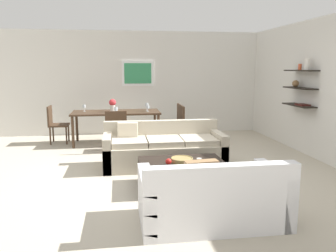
% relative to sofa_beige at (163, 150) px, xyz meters
% --- Properties ---
extents(ground_plane, '(18.00, 18.00, 0.00)m').
position_rel_sofa_beige_xyz_m(ground_plane, '(-0.00, -0.34, -0.29)').
color(ground_plane, '#BCB29E').
extents(back_wall_unit, '(8.40, 0.09, 2.70)m').
position_rel_sofa_beige_xyz_m(back_wall_unit, '(0.29, 3.19, 1.06)').
color(back_wall_unit, silver).
rests_on(back_wall_unit, ground).
extents(right_wall_shelf_unit, '(0.34, 8.20, 2.70)m').
position_rel_sofa_beige_xyz_m(right_wall_shelf_unit, '(3.02, 0.27, 1.06)').
color(right_wall_shelf_unit, silver).
rests_on(right_wall_shelf_unit, ground).
extents(sofa_beige, '(2.14, 0.90, 0.78)m').
position_rel_sofa_beige_xyz_m(sofa_beige, '(0.00, 0.00, 0.00)').
color(sofa_beige, '#B2A893').
rests_on(sofa_beige, ground).
extents(loveseat_white, '(1.64, 0.90, 0.78)m').
position_rel_sofa_beige_xyz_m(loveseat_white, '(0.25, -2.37, 0.00)').
color(loveseat_white, white).
rests_on(loveseat_white, ground).
extents(coffee_table, '(1.26, 0.91, 0.38)m').
position_rel_sofa_beige_xyz_m(coffee_table, '(0.13, -1.17, -0.10)').
color(coffee_table, black).
rests_on(coffee_table, ground).
extents(decorative_bowl, '(0.33, 0.33, 0.07)m').
position_rel_sofa_beige_xyz_m(decorative_bowl, '(0.13, -1.15, 0.12)').
color(decorative_bowl, '#99844C').
rests_on(decorative_bowl, coffee_table).
extents(candle_jar, '(0.07, 0.07, 0.08)m').
position_rel_sofa_beige_xyz_m(candle_jar, '(0.35, -1.28, 0.13)').
color(candle_jar, silver).
rests_on(candle_jar, coffee_table).
extents(apple_on_coffee_table, '(0.09, 0.09, 0.09)m').
position_rel_sofa_beige_xyz_m(apple_on_coffee_table, '(-0.09, -1.25, 0.13)').
color(apple_on_coffee_table, red).
rests_on(apple_on_coffee_table, coffee_table).
extents(dining_table, '(2.01, 0.88, 0.75)m').
position_rel_sofa_beige_xyz_m(dining_table, '(-0.84, 2.00, 0.39)').
color(dining_table, '#422D1E').
rests_on(dining_table, ground).
extents(dining_chair_foot, '(0.44, 0.44, 0.88)m').
position_rel_sofa_beige_xyz_m(dining_chair_foot, '(-0.84, 1.16, 0.21)').
color(dining_chair_foot, '#422D1E').
rests_on(dining_chair_foot, ground).
extents(dining_chair_right_far, '(0.44, 0.44, 0.88)m').
position_rel_sofa_beige_xyz_m(dining_chair_right_far, '(0.57, 2.20, 0.21)').
color(dining_chair_right_far, '#422D1E').
rests_on(dining_chair_right_far, ground).
extents(dining_chair_right_near, '(0.44, 0.44, 0.88)m').
position_rel_sofa_beige_xyz_m(dining_chair_right_near, '(0.57, 1.81, 0.21)').
color(dining_chair_right_near, '#422D1E').
rests_on(dining_chair_right_near, ground).
extents(dining_chair_left_far, '(0.44, 0.44, 0.88)m').
position_rel_sofa_beige_xyz_m(dining_chair_left_far, '(-2.25, 2.20, 0.21)').
color(dining_chair_left_far, '#422D1E').
rests_on(dining_chair_left_far, ground).
extents(wine_glass_foot, '(0.08, 0.08, 0.15)m').
position_rel_sofa_beige_xyz_m(wine_glass_foot, '(-0.84, 1.62, 0.56)').
color(wine_glass_foot, silver).
rests_on(wine_glass_foot, dining_table).
extents(wine_glass_left_far, '(0.07, 0.07, 0.16)m').
position_rel_sofa_beige_xyz_m(wine_glass_left_far, '(-1.57, 2.11, 0.57)').
color(wine_glass_left_far, silver).
rests_on(wine_glass_left_far, dining_table).
extents(wine_glass_right_far, '(0.07, 0.07, 0.17)m').
position_rel_sofa_beige_xyz_m(wine_glass_right_far, '(-0.11, 2.11, 0.59)').
color(wine_glass_right_far, silver).
rests_on(wine_glass_right_far, dining_table).
extents(wine_glass_right_near, '(0.07, 0.07, 0.15)m').
position_rel_sofa_beige_xyz_m(wine_glass_right_near, '(-0.11, 1.90, 0.56)').
color(wine_glass_right_near, silver).
rests_on(wine_glass_right_near, dining_table).
extents(centerpiece_vase, '(0.16, 0.16, 0.29)m').
position_rel_sofa_beige_xyz_m(centerpiece_vase, '(-0.92, 2.01, 0.63)').
color(centerpiece_vase, silver).
rests_on(centerpiece_vase, dining_table).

